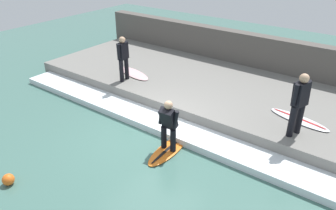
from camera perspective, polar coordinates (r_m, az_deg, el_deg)
name	(u,v)px	position (r m, az deg, el deg)	size (l,w,h in m)	color
ground_plane	(152,137)	(9.11, -2.83, -5.67)	(28.00, 28.00, 0.00)	#426B60
concrete_ledge	(211,90)	(11.38, 7.58, 2.69)	(4.40, 12.71, 0.48)	slate
back_wall	(244,54)	(13.22, 13.08, 8.61)	(0.50, 13.34, 1.68)	#544F49
wave_foam_crest	(165,125)	(9.45, -0.53, -3.56)	(0.93, 12.07, 0.20)	silver
surfboard_riding	(168,150)	(8.57, 0.07, -7.77)	(1.67, 0.60, 0.07)	orange
surfer_riding	(168,123)	(8.13, 0.08, -3.18)	(0.41, 0.60, 1.38)	black
surfer_waiting_near	(123,56)	(11.20, -7.81, 8.40)	(0.52, 0.26, 1.54)	black
surfboard_waiting_near	(134,73)	(11.98, -5.97, 5.52)	(0.95, 1.71, 0.06)	beige
surfer_waiting_far	(300,101)	(8.51, 21.93, 0.57)	(0.54, 0.37, 1.65)	black
surfboard_waiting_far	(299,119)	(9.60, 21.84, -2.35)	(0.78, 1.74, 0.07)	silver
marker_buoy	(8,180)	(8.30, -26.05, -11.58)	(0.27, 0.27, 0.27)	orange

